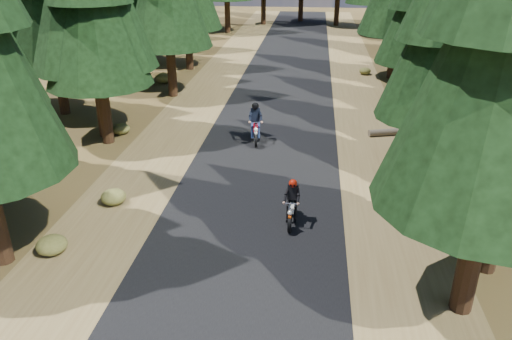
# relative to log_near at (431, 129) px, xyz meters

# --- Properties ---
(ground) EXTENTS (120.00, 120.00, 0.00)m
(ground) POSITION_rel_log_near_xyz_m (-7.47, -9.14, -0.16)
(ground) COLOR #403017
(ground) RESTS_ON ground
(road) EXTENTS (6.00, 100.00, 0.01)m
(road) POSITION_rel_log_near_xyz_m (-7.47, -4.14, -0.15)
(road) COLOR black
(road) RESTS_ON ground
(shoulder_l) EXTENTS (3.20, 100.00, 0.01)m
(shoulder_l) POSITION_rel_log_near_xyz_m (-12.07, -4.14, -0.16)
(shoulder_l) COLOR brown
(shoulder_l) RESTS_ON ground
(shoulder_r) EXTENTS (3.20, 100.00, 0.01)m
(shoulder_r) POSITION_rel_log_near_xyz_m (-2.87, -4.14, -0.16)
(shoulder_r) COLOR brown
(shoulder_r) RESTS_ON ground
(log_near) EXTENTS (6.03, 2.07, 0.32)m
(log_near) POSITION_rel_log_near_xyz_m (0.00, 0.00, 0.00)
(log_near) COLOR #4C4233
(log_near) RESTS_ON ground
(understory_shrubs) EXTENTS (15.85, 29.89, 0.65)m
(understory_shrubs) POSITION_rel_log_near_xyz_m (-6.19, -3.19, 0.13)
(understory_shrubs) COLOR #474C1E
(understory_shrubs) RESTS_ON ground
(rider_lead) EXTENTS (0.58, 1.68, 1.47)m
(rider_lead) POSITION_rel_log_near_xyz_m (-6.15, -9.20, 0.34)
(rider_lead) COLOR silver
(rider_lead) RESTS_ON road
(rider_follow) EXTENTS (0.88, 2.06, 1.77)m
(rider_follow) POSITION_rel_log_near_xyz_m (-8.13, -2.15, 0.44)
(rider_follow) COLOR maroon
(rider_follow) RESTS_ON road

